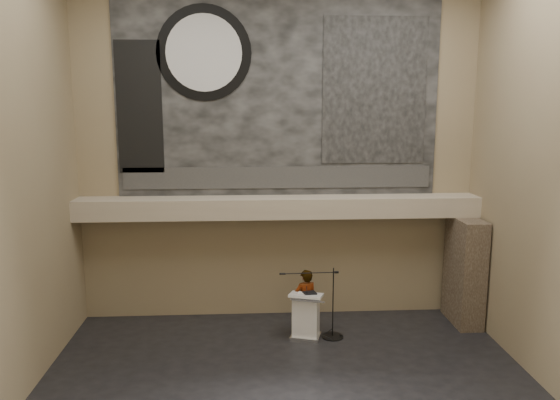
{
  "coord_description": "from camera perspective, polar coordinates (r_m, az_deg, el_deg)",
  "views": [
    {
      "loc": [
        -0.74,
        -9.73,
        5.53
      ],
      "look_at": [
        0.0,
        3.2,
        3.2
      ],
      "focal_mm": 35.0,
      "sensor_mm": 36.0,
      "label": 1
    }
  ],
  "objects": [
    {
      "name": "banner",
      "position": [
        13.72,
        -0.19,
        10.91
      ],
      "size": [
        8.0,
        0.05,
        5.0
      ],
      "primitive_type": "cube",
      "color": "black",
      "rests_on": "wall_back"
    },
    {
      "name": "stone_pier",
      "position": [
        14.58,
        18.73,
        -7.02
      ],
      "size": [
        0.6,
        1.4,
        2.7
      ],
      "primitive_type": "cube",
      "color": "#3F3226",
      "rests_on": "floor"
    },
    {
      "name": "banner_clock_rim",
      "position": [
        13.75,
        -7.95,
        14.98
      ],
      "size": [
        2.3,
        0.02,
        2.3
      ],
      "primitive_type": "cylinder",
      "rotation": [
        1.57,
        0.0,
        0.0
      ],
      "color": "black",
      "rests_on": "banner"
    },
    {
      "name": "speaker_person",
      "position": [
        13.39,
        2.67,
        -10.53
      ],
      "size": [
        0.66,
        0.53,
        1.59
      ],
      "primitive_type": "imported",
      "rotation": [
        0.0,
        0.0,
        3.44
      ],
      "color": "white",
      "rests_on": "floor"
    },
    {
      "name": "banner_text_strip",
      "position": [
        13.81,
        -0.17,
        2.37
      ],
      "size": [
        7.76,
        0.02,
        0.55
      ],
      "primitive_type": "cube",
      "color": "#2D2D2D",
      "rests_on": "banner"
    },
    {
      "name": "wall_left",
      "position": [
        10.7,
        -26.72,
        2.23
      ],
      "size": [
        0.02,
        8.0,
        8.5
      ],
      "primitive_type": "cube",
      "color": "#867355",
      "rests_on": "floor"
    },
    {
      "name": "banner_brick_print",
      "position": [
        13.92,
        -14.49,
        9.34
      ],
      "size": [
        1.1,
        0.02,
        3.2
      ],
      "primitive_type": "cube",
      "color": "black",
      "rests_on": "banner"
    },
    {
      "name": "wall_right",
      "position": [
        11.37,
        27.1,
        2.61
      ],
      "size": [
        0.02,
        8.0,
        8.5
      ],
      "primitive_type": "cube",
      "color": "#867355",
      "rests_on": "floor"
    },
    {
      "name": "banner_building_print",
      "position": [
        14.02,
        9.85,
        11.15
      ],
      "size": [
        2.6,
        0.02,
        3.6
      ],
      "primitive_type": "cube",
      "color": "black",
      "rests_on": "banner"
    },
    {
      "name": "lectern",
      "position": [
        13.19,
        2.72,
        -11.99
      ],
      "size": [
        0.88,
        0.74,
        1.14
      ],
      "rotation": [
        0.0,
        0.0,
        -0.3
      ],
      "color": "silver",
      "rests_on": "floor"
    },
    {
      "name": "sprinkler_right",
      "position": [
        13.84,
        7.8,
        -1.82
      ],
      "size": [
        0.04,
        0.04,
        0.06
      ],
      "primitive_type": "cylinder",
      "color": "#B2893D",
      "rests_on": "soffit"
    },
    {
      "name": "papers",
      "position": [
        12.96,
        2.34,
        -9.79
      ],
      "size": [
        0.29,
        0.35,
        0.0
      ],
      "primitive_type": "cube",
      "rotation": [
        0.0,
        0.0,
        -0.23
      ],
      "color": "white",
      "rests_on": "lectern"
    },
    {
      "name": "mic_stand",
      "position": [
        13.38,
        5.31,
        -13.01
      ],
      "size": [
        1.53,
        0.52,
        1.72
      ],
      "rotation": [
        0.0,
        0.0,
        0.04
      ],
      "color": "black",
      "rests_on": "floor"
    },
    {
      "name": "soffit",
      "position": [
        13.6,
        -0.1,
        -0.74
      ],
      "size": [
        10.0,
        0.8,
        0.5
      ],
      "primitive_type": "cube",
      "color": "tan",
      "rests_on": "wall_back"
    },
    {
      "name": "sprinkler_left",
      "position": [
        13.62,
        -6.83,
        -2.0
      ],
      "size": [
        0.04,
        0.04,
        0.06
      ],
      "primitive_type": "cylinder",
      "color": "#B2893D",
      "rests_on": "soffit"
    },
    {
      "name": "wall_back",
      "position": [
        13.81,
        -0.19,
        4.88
      ],
      "size": [
        10.0,
        0.02,
        8.5
      ],
      "primitive_type": "cube",
      "color": "#867355",
      "rests_on": "floor"
    },
    {
      "name": "wall_front",
      "position": [
        5.92,
        3.99,
        -2.34
      ],
      "size": [
        10.0,
        0.02,
        8.5
      ],
      "primitive_type": "cube",
      "color": "#867355",
      "rests_on": "floor"
    },
    {
      "name": "banner_clock_face",
      "position": [
        13.73,
        -7.96,
        14.99
      ],
      "size": [
        1.84,
        0.02,
        1.84
      ],
      "primitive_type": "cylinder",
      "rotation": [
        1.57,
        0.0,
        0.0
      ],
      "color": "silver",
      "rests_on": "banner"
    },
    {
      "name": "floor",
      "position": [
        11.22,
        0.99,
        -19.34
      ],
      "size": [
        10.0,
        10.0,
        0.0
      ],
      "primitive_type": "plane",
      "color": "black",
      "rests_on": "ground"
    },
    {
      "name": "binder",
      "position": [
        12.99,
        3.13,
        -9.68
      ],
      "size": [
        0.34,
        0.3,
        0.04
      ],
      "primitive_type": "cube",
      "rotation": [
        0.0,
        0.0,
        0.25
      ],
      "color": "black",
      "rests_on": "lectern"
    }
  ]
}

